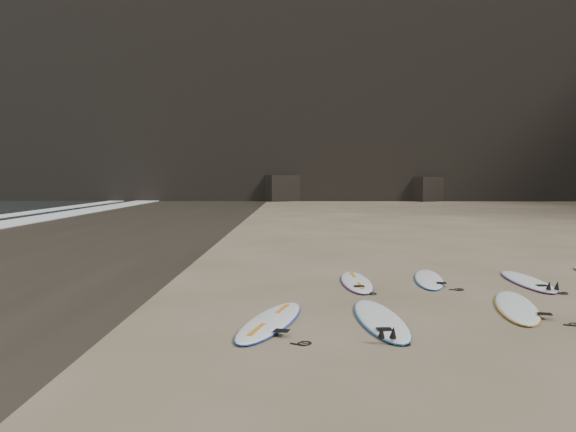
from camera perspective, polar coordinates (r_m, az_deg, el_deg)
name	(u,v)px	position (r m, az deg, el deg)	size (l,w,h in m)	color
ground	(539,312)	(10.72, 24.18, -8.91)	(240.00, 240.00, 0.00)	#897559
wet_sand	(48,243)	(21.60, -23.20, -2.51)	(12.00, 200.00, 0.01)	#383026
surfboard_0	(271,321)	(9.08, -1.78, -10.57)	(0.64, 2.68, 0.10)	white
surfboard_1	(380,319)	(9.30, 9.35, -10.25)	(0.66, 2.76, 0.10)	white
surfboard_2	(516,306)	(10.83, 22.18, -8.46)	(0.64, 2.69, 0.10)	white
surfboard_5	(356,281)	(12.43, 6.95, -6.62)	(0.61, 2.54, 0.09)	white
surfboard_6	(429,279)	(13.07, 14.12, -6.20)	(0.59, 2.47, 0.09)	white
surfboard_7	(527,281)	(13.50, 23.12, -6.06)	(0.63, 2.63, 0.09)	white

